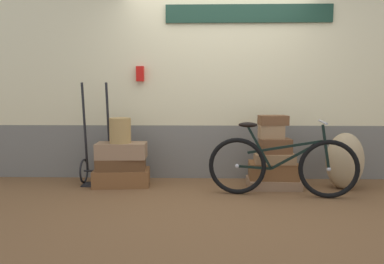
% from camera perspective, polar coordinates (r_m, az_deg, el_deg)
% --- Properties ---
extents(ground, '(9.72, 5.20, 0.06)m').
position_cam_1_polar(ground, '(4.49, 4.38, -9.75)').
color(ground, brown).
extents(station_building, '(7.72, 0.74, 2.88)m').
position_cam_1_polar(station_building, '(5.16, 4.20, 8.89)').
color(station_building, slate).
rests_on(station_building, ground).
extents(suitcase_0, '(0.74, 0.45, 0.21)m').
position_cam_1_polar(suitcase_0, '(4.86, -10.79, -6.91)').
color(suitcase_0, brown).
rests_on(suitcase_0, ground).
extents(suitcase_1, '(0.64, 0.40, 0.15)m').
position_cam_1_polar(suitcase_1, '(4.83, -10.86, -4.81)').
color(suitcase_1, brown).
rests_on(suitcase_1, suitcase_0).
extents(suitcase_2, '(0.64, 0.35, 0.20)m').
position_cam_1_polar(suitcase_2, '(4.78, -10.82, -2.82)').
color(suitcase_2, '#937051').
rests_on(suitcase_2, suitcase_1).
extents(suitcase_3, '(0.64, 0.42, 0.11)m').
position_cam_1_polar(suitcase_3, '(4.82, 12.42, -7.68)').
color(suitcase_3, '#937051').
rests_on(suitcase_3, ground).
extents(suitcase_4, '(0.62, 0.40, 0.21)m').
position_cam_1_polar(suitcase_4, '(4.80, 12.40, -5.81)').
color(suitcase_4, brown).
rests_on(suitcase_4, suitcase_3).
extents(suitcase_5, '(0.50, 0.34, 0.12)m').
position_cam_1_polar(suitcase_5, '(4.74, 12.59, -3.97)').
color(suitcase_5, '#9E754C').
rests_on(suitcase_5, suitcase_4).
extents(suitcase_6, '(0.39, 0.27, 0.18)m').
position_cam_1_polar(suitcase_6, '(4.72, 12.72, -2.13)').
color(suitcase_6, brown).
rests_on(suitcase_6, suitcase_5).
extents(suitcase_7, '(0.31, 0.21, 0.17)m').
position_cam_1_polar(suitcase_7, '(4.72, 12.12, 0.04)').
color(suitcase_7, '#9E754C').
rests_on(suitcase_7, suitcase_6).
extents(suitcase_8, '(0.37, 0.24, 0.12)m').
position_cam_1_polar(suitcase_8, '(4.72, 12.41, 1.79)').
color(suitcase_8, brown).
rests_on(suitcase_8, suitcase_7).
extents(wicker_basket, '(0.27, 0.27, 0.32)m').
position_cam_1_polar(wicker_basket, '(4.74, -11.02, 0.23)').
color(wicker_basket, '#A8844C').
rests_on(wicker_basket, suitcase_2).
extents(luggage_trolley, '(0.40, 0.38, 1.32)m').
position_cam_1_polar(luggage_trolley, '(5.02, -14.40, -4.42)').
color(luggage_trolley, black).
rests_on(luggage_trolley, ground).
extents(burlap_sack, '(0.46, 0.39, 0.70)m').
position_cam_1_polar(burlap_sack, '(4.97, 22.50, -4.14)').
color(burlap_sack, tan).
rests_on(burlap_sack, ground).
extents(bicycle, '(1.69, 0.46, 0.88)m').
position_cam_1_polar(bicycle, '(4.39, 13.65, -5.07)').
color(bicycle, black).
rests_on(bicycle, ground).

